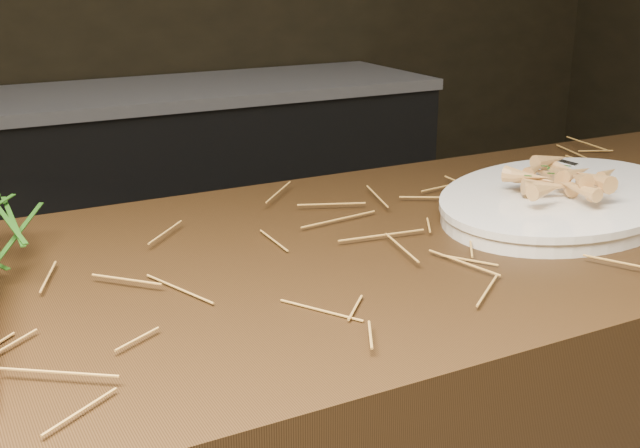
{
  "coord_description": "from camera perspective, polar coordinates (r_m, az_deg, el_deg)",
  "views": [
    {
      "loc": [
        -0.63,
        -0.6,
        1.28
      ],
      "look_at": [
        -0.18,
        0.25,
        0.96
      ],
      "focal_mm": 45.0,
      "sensor_mm": 36.0,
      "label": 1
    }
  ],
  "objects": [
    {
      "name": "back_counter",
      "position": [
        3.05,
        -9.12,
        1.91
      ],
      "size": [
        1.82,
        0.62,
        0.84
      ],
      "color": "black",
      "rests_on": "ground"
    },
    {
      "name": "straw_bedding",
      "position": [
        1.16,
        6.71,
        -0.35
      ],
      "size": [
        1.4,
        0.6,
        0.02
      ],
      "primitive_type": null,
      "color": "olive",
      "rests_on": "main_counter"
    },
    {
      "name": "serving_platter",
      "position": [
        1.32,
        16.85,
        1.49
      ],
      "size": [
        0.58,
        0.49,
        0.03
      ],
      "primitive_type": null,
      "rotation": [
        0.0,
        0.0,
        0.39
      ],
      "color": "white",
      "rests_on": "main_counter"
    },
    {
      "name": "serving_fork",
      "position": [
        1.46,
        20.43,
        3.41
      ],
      "size": [
        0.03,
        0.19,
        0.0
      ],
      "primitive_type": "cube",
      "rotation": [
        0.0,
        0.0,
        0.07
      ],
      "color": "silver",
      "rests_on": "serving_platter"
    },
    {
      "name": "roasted_veg_heap",
      "position": [
        1.3,
        17.01,
        3.19
      ],
      "size": [
        0.29,
        0.25,
        0.05
      ],
      "primitive_type": null,
      "rotation": [
        0.0,
        0.0,
        0.39
      ],
      "color": "#A86F37",
      "rests_on": "serving_platter"
    }
  ]
}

